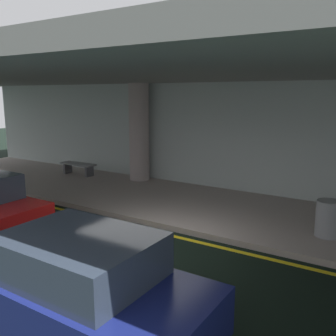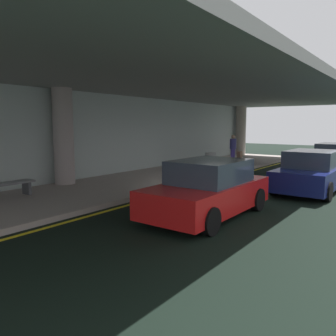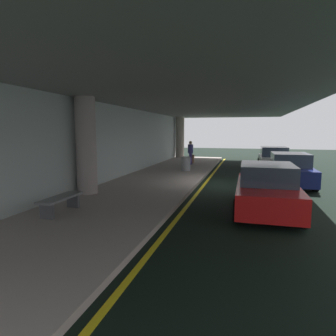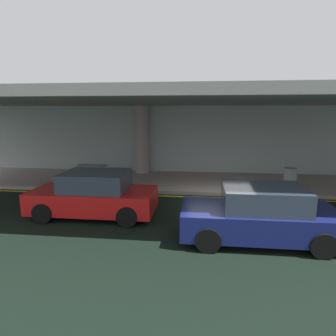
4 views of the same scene
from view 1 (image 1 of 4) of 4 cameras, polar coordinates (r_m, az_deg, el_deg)
ground_plane at (r=8.66m, az=-1.92°, el=-11.90°), size 60.00×60.00×0.00m
sidewalk at (r=11.16m, az=7.18°, el=-6.18°), size 26.00×4.20×0.15m
lane_stripe_yellow at (r=9.24m, az=0.76°, el=-10.34°), size 26.00×0.14×0.01m
support_column_far_left at (r=14.22m, az=-4.44°, el=5.45°), size 0.76×0.76×3.65m
ceiling_overhang at (r=10.22m, az=6.48°, el=14.25°), size 28.00×13.20×0.30m
terminal_back_wall at (r=12.82m, az=11.74°, el=4.28°), size 26.00×0.30×3.80m
car_navy at (r=5.71m, az=-13.74°, el=-17.17°), size 4.10×1.92×1.50m
bench_metal at (r=15.67m, az=-13.57°, el=0.25°), size 1.60×0.50×0.48m
trash_bin_steel at (r=9.45m, az=23.28°, el=-7.11°), size 0.56×0.56×0.85m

